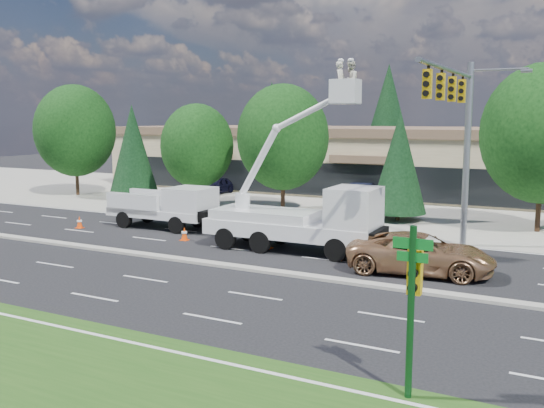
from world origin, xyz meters
The scene contains 25 objects.
ground centered at (0.00, 0.00, 0.00)m, with size 140.00×140.00×0.00m, color black.
concrete_apron centered at (0.00, 20.00, 0.01)m, with size 140.00×22.00×0.01m, color gray.
road_median centered at (0.00, 0.00, 0.06)m, with size 120.00×0.55×0.12m, color gray.
strip_mall centered at (0.00, 29.97, 2.83)m, with size 50.40×15.40×5.50m.
tree_front_a centered at (-22.00, 15.00, 5.29)m, with size 6.51×6.51×9.03m.
tree_front_b centered at (-16.00, 15.00, 3.94)m, with size 3.73×3.73×7.35m.
tree_front_c centered at (-10.00, 15.00, 4.32)m, with size 5.32×5.32×7.38m.
tree_front_d centered at (-3.00, 15.00, 5.04)m, with size 6.21×6.21×8.61m.
tree_front_e centered at (5.00, 15.00, 3.65)m, with size 3.45×3.45×6.80m.
tree_front_f centered at (13.00, 15.00, 5.48)m, with size 6.75×6.75×9.36m.
tree_back_a centered at (-18.00, 42.00, 5.63)m, with size 5.32×5.32×10.49m.
tree_back_b centered at (-4.00, 42.00, 6.43)m, with size 6.08×6.08×11.99m.
tree_back_c centered at (10.00, 42.00, 5.11)m, with size 4.83×4.83×9.53m.
signal_mast centered at (10.03, 7.04, 6.06)m, with size 2.76×10.16×9.00m.
street_sign_pole centered at (12.00, -8.40, 2.44)m, with size 0.90×0.44×4.00m.
utility_pickup centered at (-5.96, 6.20, 1.01)m, with size 6.44×2.59×2.46m.
bucket_truck centered at (3.65, 4.22, 1.93)m, with size 8.51×2.90×8.96m.
traffic_cone_a centered at (-10.62, 3.88, 0.34)m, with size 0.40×0.40×0.70m.
traffic_cone_b centered at (-3.14, 3.81, 0.34)m, with size 0.40×0.40×0.70m.
traffic_cone_c centered at (1.66, 4.08, 0.34)m, with size 0.40×0.40×0.70m.
traffic_cone_d centered at (7.30, 3.91, 0.34)m, with size 0.40×0.40×0.70m.
traffic_cone_e centered at (10.53, 3.52, 0.34)m, with size 0.40×0.40×0.70m.
minivan centered at (9.46, 2.80, 0.82)m, with size 2.74×5.94×1.65m, color #A87951.
parked_car_west centered at (-12.23, 21.00, 0.70)m, with size 1.65×4.09×1.39m, color black.
parked_car_east centered at (0.45, 21.00, 0.77)m, with size 1.63×4.66×1.54m, color black.
Camera 1 is at (15.32, -21.57, 6.36)m, focal length 40.00 mm.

